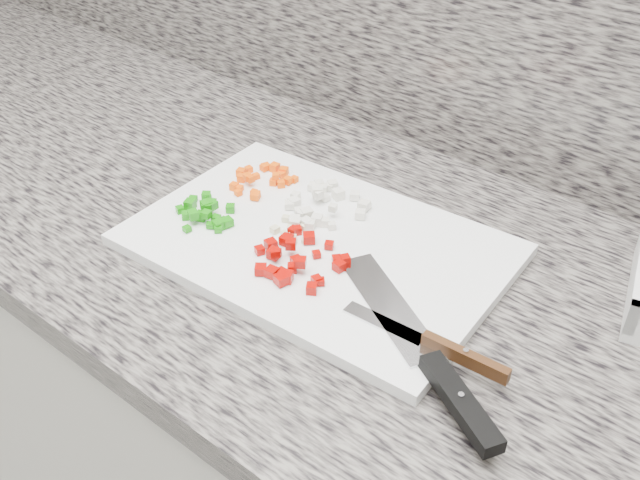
{
  "coord_description": "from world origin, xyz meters",
  "views": [
    {
      "loc": [
        0.43,
        0.85,
        1.44
      ],
      "look_at": [
        -0.01,
        1.4,
        0.94
      ],
      "focal_mm": 40.0,
      "sensor_mm": 36.0,
      "label": 1
    }
  ],
  "objects": [
    {
      "name": "chef_knife",
      "position": [
        0.2,
        1.32,
        0.92
      ],
      "size": [
        0.28,
        0.18,
        0.02
      ],
      "rotation": [
        0.0,
        0.0,
        -0.52
      ],
      "color": "silver",
      "rests_on": "cutting_board"
    },
    {
      "name": "countertop",
      "position": [
        0.0,
        1.44,
        0.88
      ],
      "size": [
        3.96,
        0.64,
        0.04
      ],
      "primitive_type": "cube",
      "color": "slate",
      "rests_on": "cabinet"
    },
    {
      "name": "carrot_pile",
      "position": [
        -0.18,
        1.47,
        0.92
      ],
      "size": [
        0.08,
        0.09,
        0.02
      ],
      "color": "#FF5405",
      "rests_on": "cutting_board"
    },
    {
      "name": "green_pepper_pile",
      "position": [
        -0.17,
        1.36,
        0.92
      ],
      "size": [
        0.09,
        0.08,
        0.02
      ],
      "color": "#16800B",
      "rests_on": "cutting_board"
    },
    {
      "name": "garlic_pile",
      "position": [
        -0.07,
        1.41,
        0.92
      ],
      "size": [
        0.06,
        0.06,
        0.01
      ],
      "color": "beige",
      "rests_on": "cutting_board"
    },
    {
      "name": "cutting_board",
      "position": [
        -0.03,
        1.42,
        0.91
      ],
      "size": [
        0.48,
        0.33,
        0.02
      ],
      "primitive_type": "cube",
      "rotation": [
        0.0,
        0.0,
        0.05
      ],
      "color": "white",
      "rests_on": "countertop"
    },
    {
      "name": "red_pepper_pile",
      "position": [
        -0.02,
        1.36,
        0.92
      ],
      "size": [
        0.11,
        0.11,
        0.02
      ],
      "color": "#9F0702",
      "rests_on": "cutting_board"
    },
    {
      "name": "cabinet",
      "position": [
        0.0,
        1.44,
        0.43
      ],
      "size": [
        3.92,
        0.62,
        0.86
      ],
      "primitive_type": "cube",
      "color": "silver",
      "rests_on": "ground"
    },
    {
      "name": "onion_pile",
      "position": [
        -0.07,
        1.47,
        0.92
      ],
      "size": [
        0.11,
        0.12,
        0.02
      ],
      "color": "silver",
      "rests_on": "cutting_board"
    },
    {
      "name": "paring_knife",
      "position": [
        0.2,
        1.34,
        0.92
      ],
      "size": [
        0.19,
        0.02,
        0.02
      ],
      "rotation": [
        0.0,
        0.0,
        0.05
      ],
      "color": "silver",
      "rests_on": "cutting_board"
    }
  ]
}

